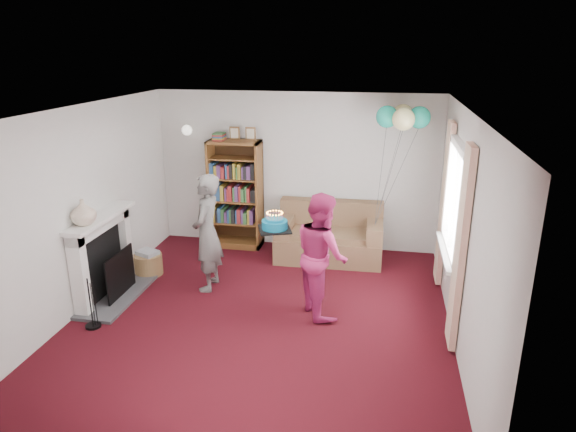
% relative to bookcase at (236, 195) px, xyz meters
% --- Properties ---
extents(ground, '(5.00, 5.00, 0.00)m').
position_rel_bookcase_xyz_m(ground, '(0.95, -2.30, -0.87)').
color(ground, black).
rests_on(ground, ground).
extents(wall_back, '(4.50, 0.02, 2.50)m').
position_rel_bookcase_xyz_m(wall_back, '(0.95, 0.21, 0.38)').
color(wall_back, silver).
rests_on(wall_back, ground).
extents(wall_left, '(0.02, 5.00, 2.50)m').
position_rel_bookcase_xyz_m(wall_left, '(-1.31, -2.30, 0.38)').
color(wall_left, silver).
rests_on(wall_left, ground).
extents(wall_right, '(0.02, 5.00, 2.50)m').
position_rel_bookcase_xyz_m(wall_right, '(3.21, -2.30, 0.38)').
color(wall_right, silver).
rests_on(wall_right, ground).
extents(ceiling, '(4.50, 5.00, 0.01)m').
position_rel_bookcase_xyz_m(ceiling, '(0.95, -2.30, 1.64)').
color(ceiling, white).
rests_on(ceiling, wall_back).
extents(fireplace, '(0.55, 1.80, 1.12)m').
position_rel_bookcase_xyz_m(fireplace, '(-1.14, -2.11, -0.35)').
color(fireplace, '#3F3F42').
rests_on(fireplace, ground).
extents(window_bay, '(0.14, 2.02, 2.20)m').
position_rel_bookcase_xyz_m(window_bay, '(3.16, -1.70, 0.34)').
color(window_bay, white).
rests_on(window_bay, ground).
extents(wall_sconce, '(0.16, 0.23, 0.16)m').
position_rel_bookcase_xyz_m(wall_sconce, '(-0.80, 0.06, 1.01)').
color(wall_sconce, gold).
rests_on(wall_sconce, ground).
extents(bookcase, '(0.83, 0.42, 1.96)m').
position_rel_bookcase_xyz_m(bookcase, '(0.00, 0.00, 0.00)').
color(bookcase, '#472B14').
rests_on(bookcase, ground).
extents(sofa, '(1.62, 0.86, 0.86)m').
position_rel_bookcase_xyz_m(sofa, '(1.56, -0.23, -0.54)').
color(sofa, brown).
rests_on(sofa, ground).
extents(wicker_basket, '(0.40, 0.40, 0.36)m').
position_rel_bookcase_xyz_m(wicker_basket, '(-0.95, -1.36, -0.70)').
color(wicker_basket, olive).
rests_on(wicker_basket, ground).
extents(person_striped, '(0.40, 0.60, 1.59)m').
position_rel_bookcase_xyz_m(person_striped, '(0.06, -1.61, -0.07)').
color(person_striped, black).
rests_on(person_striped, ground).
extents(person_magenta, '(0.87, 0.93, 1.54)m').
position_rel_bookcase_xyz_m(person_magenta, '(1.64, -2.00, -0.10)').
color(person_magenta, '#A92158').
rests_on(person_magenta, ground).
extents(birthday_cake, '(0.37, 0.37, 0.22)m').
position_rel_bookcase_xyz_m(birthday_cake, '(1.09, -2.09, 0.28)').
color(birthday_cake, black).
rests_on(birthday_cake, ground).
extents(balloons, '(0.75, 0.75, 1.72)m').
position_rel_bookcase_xyz_m(balloons, '(2.55, -0.34, 1.35)').
color(balloons, '#3F3F3F').
rests_on(balloons, ground).
extents(mantel_vase, '(0.40, 0.40, 0.31)m').
position_rel_bookcase_xyz_m(mantel_vase, '(-1.17, -2.45, 0.42)').
color(mantel_vase, beige).
rests_on(mantel_vase, fireplace).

